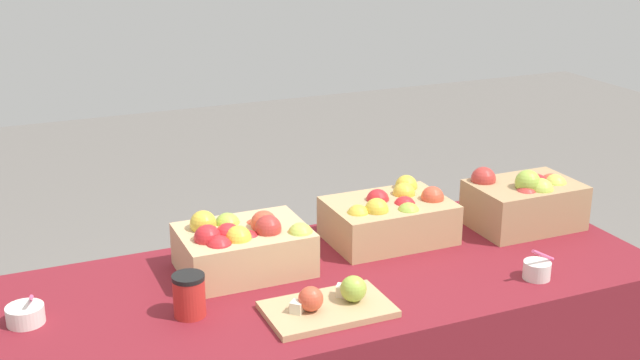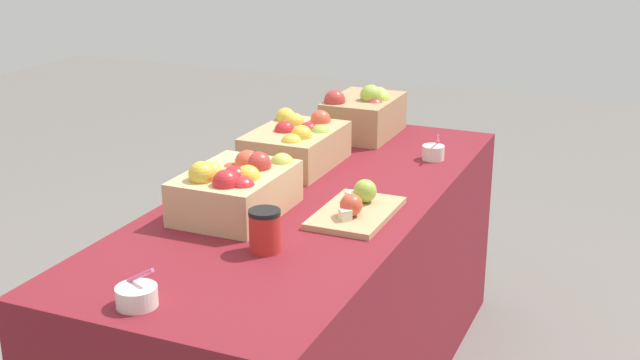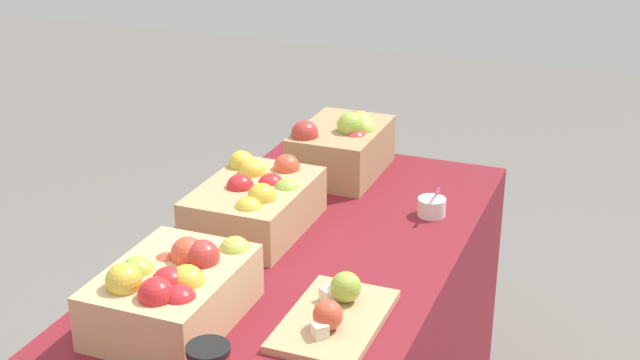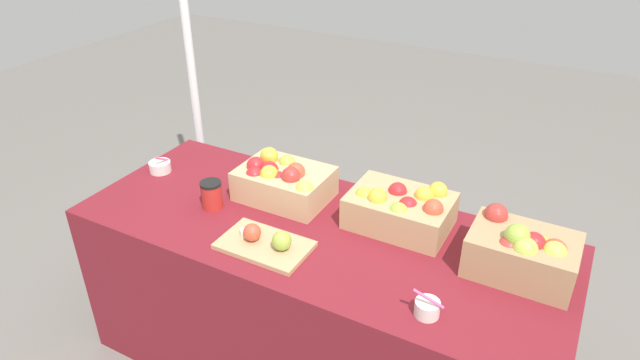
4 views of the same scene
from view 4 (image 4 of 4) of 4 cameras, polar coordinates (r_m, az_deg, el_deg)
The scene contains 9 objects.
table at distance 2.35m, azimuth -0.28°, elevation -12.43°, with size 1.90×0.76×0.74m, color maroon.
apple_crate_left at distance 1.97m, azimuth 20.27°, elevation -6.98°, with size 0.35×0.24×0.21m.
apple_crate_middle at distance 2.12m, azimuth 8.35°, elevation -2.94°, with size 0.38×0.27×0.17m.
apple_crate_right at distance 2.27m, azimuth -3.84°, elevation -0.06°, with size 0.37×0.27×0.18m.
cutting_board_front at distance 2.01m, azimuth -5.62°, elevation -6.42°, with size 0.33×0.20×0.09m.
sample_bowl_near at distance 2.60m, azimuth -16.20°, elevation 1.35°, with size 0.10×0.10×0.09m.
sample_bowl_mid at distance 1.77m, azimuth 11.02°, elevation -12.86°, with size 0.10×0.08×0.11m.
coffee_cup at distance 2.26m, azimuth -11.14°, elevation -1.50°, with size 0.09×0.09×0.12m.
tent_pole at distance 2.93m, azimuth -13.28°, elevation 12.14°, with size 0.04×0.04×2.20m, color white.
Camera 4 is at (0.84, -1.53, 1.95)m, focal length 30.95 mm.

